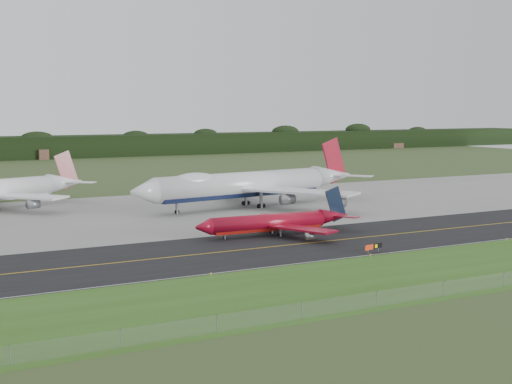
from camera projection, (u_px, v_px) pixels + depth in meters
name	position (u px, v px, depth m)	size (l,w,h in m)	color
ground	(304.00, 239.00, 147.93)	(600.00, 600.00, 0.00)	#394620
grass_verge	(416.00, 273.00, 117.16)	(400.00, 30.00, 0.01)	#325619
taxiway	(315.00, 242.00, 144.41)	(400.00, 32.00, 0.02)	black
apron	(206.00, 209.00, 192.76)	(400.00, 78.00, 0.01)	gray
taxiway_centreline	(315.00, 242.00, 144.41)	(400.00, 0.40, 0.00)	gold
taxiway_edge_line	(360.00, 256.00, 130.78)	(400.00, 0.25, 0.00)	silver
perimeter_fence	(474.00, 284.00, 105.60)	(320.00, 0.10, 320.00)	slate
horizon_treeline	(41.00, 148.00, 387.95)	(700.00, 25.00, 12.00)	black
jet_ba_747	(249.00, 184.00, 195.58)	(73.17, 60.07, 18.41)	silver
jet_red_737	(276.00, 222.00, 152.79)	(36.44, 29.74, 9.85)	maroon
taxiway_sign	(374.00, 247.00, 133.90)	(4.85, 1.50, 1.66)	slate
edge_marker_left	(211.00, 274.00, 115.79)	(0.16, 0.16, 0.50)	yellow
edge_marker_center	(370.00, 255.00, 130.60)	(0.16, 0.16, 0.50)	yellow
edge_marker_right	(507.00, 239.00, 146.65)	(0.16, 0.16, 0.50)	yellow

